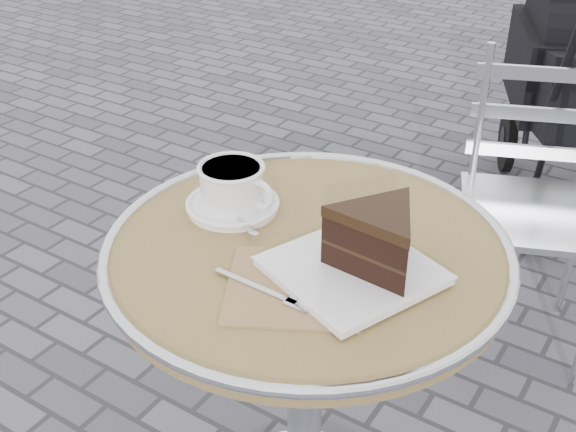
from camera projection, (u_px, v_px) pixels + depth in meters
The scene contains 4 objects.
cafe_table at pixel (306, 319), 1.34m from camera, with size 0.72×0.72×0.74m.
cappuccino_set at pixel (233, 190), 1.34m from camera, with size 0.19×0.17×0.09m.
cake_plate_set at pixel (370, 246), 1.15m from camera, with size 0.37×0.37×0.13m.
bistro_chair at pixel (536, 170), 1.95m from camera, with size 0.49×0.49×0.84m.
Camera 1 is at (0.54, -0.90, 1.43)m, focal length 45.00 mm.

